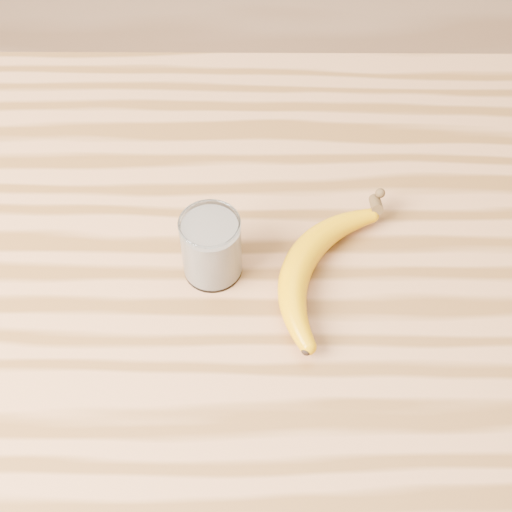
{
  "coord_description": "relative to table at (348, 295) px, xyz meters",
  "views": [
    {
      "loc": [
        -0.13,
        -0.59,
        1.65
      ],
      "look_at": [
        -0.14,
        -0.05,
        0.93
      ],
      "focal_mm": 50.0,
      "sensor_mm": 36.0,
      "label": 1
    }
  ],
  "objects": [
    {
      "name": "table",
      "position": [
        0.0,
        0.0,
        0.0
      ],
      "size": [
        1.2,
        0.8,
        0.9
      ],
      "color": "#A26D41",
      "rests_on": "ground"
    },
    {
      "name": "banana",
      "position": [
        -0.08,
        -0.05,
        0.15
      ],
      "size": [
        0.25,
        0.35,
        0.04
      ],
      "primitive_type": null,
      "rotation": [
        0.0,
        0.0,
        -0.43
      ],
      "color": "#C78800",
      "rests_on": "table"
    },
    {
      "name": "smoothie_glass",
      "position": [
        -0.19,
        -0.05,
        0.18
      ],
      "size": [
        0.08,
        0.08,
        0.1
      ],
      "color": "white",
      "rests_on": "table"
    }
  ]
}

